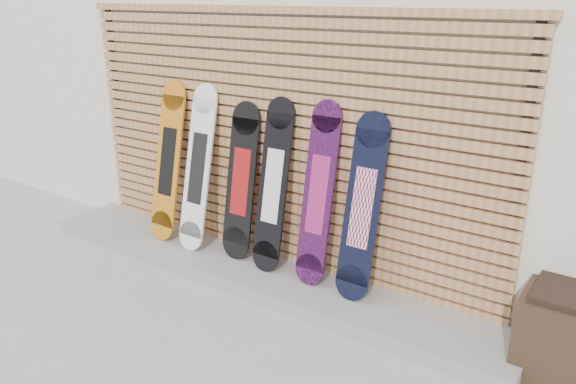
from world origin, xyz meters
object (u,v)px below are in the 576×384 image
Objects in this scene: snowboard_0 at (168,162)px; snowboard_4 at (318,195)px; snowboard_2 at (241,182)px; snowboard_1 at (198,169)px; snowboard_5 at (362,208)px; snowboard_3 at (273,186)px.

snowboard_4 is (1.66, 0.03, -0.01)m from snowboard_0.
snowboard_1 is at bearing -173.60° from snowboard_2.
snowboard_0 is at bearing -179.46° from snowboard_5.
snowboard_2 is 0.37m from snowboard_3.
snowboard_1 reaches higher than snowboard_5.
snowboard_0 is 1.04× the size of snowboard_5.
snowboard_4 is at bearing 1.09° from snowboard_0.
snowboard_5 is (0.84, -0.01, -0.01)m from snowboard_3.
snowboard_0 reaches higher than snowboard_5.
snowboard_5 is (0.40, -0.01, -0.02)m from snowboard_4.
snowboard_2 is at bearing 179.01° from snowboard_4.
snowboard_2 is (0.85, 0.05, -0.05)m from snowboard_0.
snowboard_5 is (1.67, 0.03, -0.03)m from snowboard_1.
snowboard_5 is at bearing 0.54° from snowboard_0.
snowboard_5 is at bearing -1.24° from snowboard_2.
snowboard_0 is 0.86m from snowboard_2.
snowboard_1 reaches higher than snowboard_0.
snowboard_5 is at bearing -1.73° from snowboard_4.
snowboard_0 is 1.00× the size of snowboard_1.
snowboard_0 is at bearing -178.91° from snowboard_4.
snowboard_3 is 1.02× the size of snowboard_5.
snowboard_4 reaches higher than snowboard_2.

